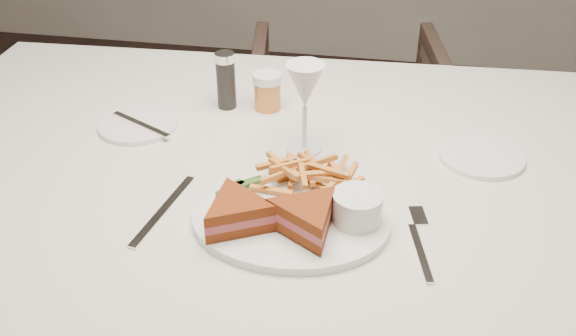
{
  "coord_description": "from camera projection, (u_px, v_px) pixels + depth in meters",
  "views": [
    {
      "loc": [
        0.23,
        -0.76,
        1.39
      ],
      "look_at": [
        0.06,
        0.14,
        0.8
      ],
      "focal_mm": 40.0,
      "sensor_mm": 36.0,
      "label": 1
    }
  ],
  "objects": [
    {
      "name": "chair_far",
      "position": [
        346.0,
        123.0,
        2.19
      ],
      "size": [
        0.73,
        0.7,
        0.66
      ],
      "primitive_type": "imported",
      "rotation": [
        0.0,
        0.0,
        3.31
      ],
      "color": "#46332B",
      "rests_on": "ground"
    },
    {
      "name": "table",
      "position": [
        292.0,
        324.0,
        1.36
      ],
      "size": [
        1.65,
        1.14,
        0.75
      ],
      "primitive_type": "cube",
      "rotation": [
        0.0,
        0.0,
        0.05
      ],
      "color": "silver",
      "rests_on": "ground"
    },
    {
      "name": "table_setting",
      "position": [
        293.0,
        173.0,
        1.1
      ],
      "size": [
        0.84,
        0.61,
        0.18
      ],
      "color": "white",
      "rests_on": "table"
    }
  ]
}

